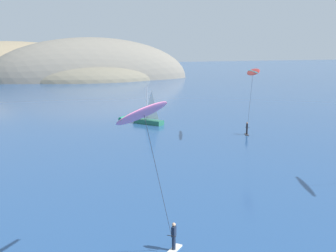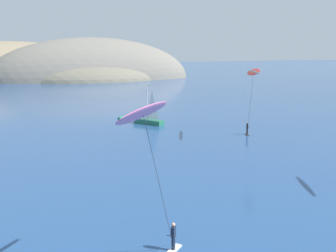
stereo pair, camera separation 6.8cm
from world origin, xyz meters
name	(u,v)px [view 1 (the left image)]	position (x,y,z in m)	size (l,w,h in m)	color
headland_island	(57,79)	(5.94, 150.58, 0.00)	(105.92, 52.49, 30.11)	#84755B
sailboat_near	(147,120)	(4.96, 50.54, 0.64)	(4.09, 5.48, 5.70)	#23664C
kitesurfer_red	(253,76)	(13.33, 35.10, 7.99)	(3.67, 6.65, 9.01)	#2D2D33
kitesurfer_pink	(147,126)	(-10.01, 9.14, 7.94)	(5.54, 5.46, 9.14)	silver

